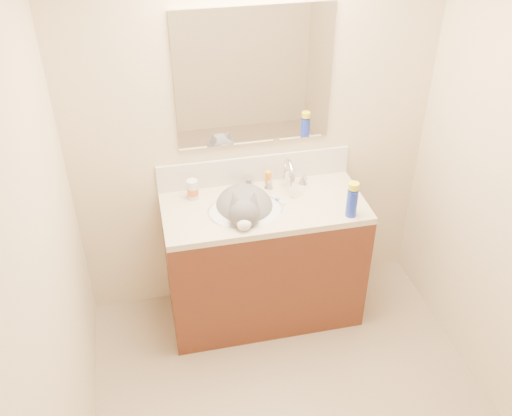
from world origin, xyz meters
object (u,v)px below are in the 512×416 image
pill_bottle (193,189)px  cat (245,210)px  silver_jar (249,183)px  basin (245,220)px  amber_bottle (268,178)px  vanity_cabinet (264,263)px  faucet (288,177)px  spray_can (352,203)px

pill_bottle → cat: bearing=-31.6°
cat → silver_jar: (0.07, 0.21, 0.05)m
basin → amber_bottle: size_ratio=4.58×
vanity_cabinet → faucet: bearing=37.3°
silver_jar → amber_bottle: size_ratio=0.68×
silver_jar → amber_bottle: bearing=-0.6°
basin → faucet: 0.38m
faucet → pill_bottle: bearing=177.3°
faucet → silver_jar: (-0.23, 0.07, -0.05)m
spray_can → vanity_cabinet: bearing=155.6°
faucet → cat: bearing=-154.2°
amber_bottle → spray_can: bearing=-46.9°
pill_bottle → spray_can: (0.86, -0.37, 0.02)m
faucet → cat: faucet is taller
faucet → pill_bottle: size_ratio=2.31×
silver_jar → amber_bottle: 0.12m
cat → amber_bottle: 0.29m
vanity_cabinet → amber_bottle: bearing=70.6°
basin → faucet: size_ratio=1.61×
cat → pill_bottle: size_ratio=4.21×
basin → spray_can: size_ratio=2.63×
pill_bottle → silver_jar: pill_bottle is taller
silver_jar → pill_bottle: bearing=-173.1°
vanity_cabinet → spray_can: bearing=-24.4°
vanity_cabinet → basin: 0.40m
faucet → cat: 0.35m
amber_bottle → spray_can: spray_can is taller
basin → cat: bearing=85.6°
silver_jar → spray_can: bearing=-39.3°
silver_jar → spray_can: 0.66m
basin → faucet: bearing=29.1°
basin → spray_can: spray_can is taller
cat → silver_jar: cat is taller
vanity_cabinet → silver_jar: bearing=103.0°
vanity_cabinet → pill_bottle: size_ratio=9.91×
cat → pill_bottle: (-0.28, 0.17, 0.07)m
vanity_cabinet → pill_bottle: bearing=157.5°
basin → silver_jar: bearing=73.0°
amber_bottle → basin: bearing=-129.3°
basin → pill_bottle: size_ratio=3.72×
faucet → amber_bottle: bearing=147.6°
basin → amber_bottle: 0.33m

